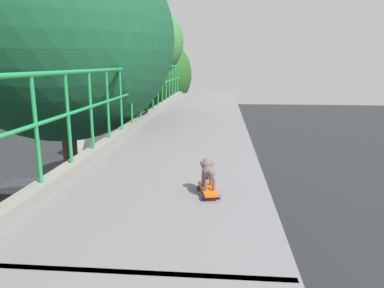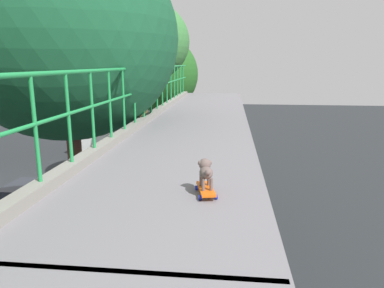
% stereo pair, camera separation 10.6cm
% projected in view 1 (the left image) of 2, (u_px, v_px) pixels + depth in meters
% --- Properties ---
extents(overpass_deck, '(2.54, 29.27, 0.42)m').
position_uv_depth(overpass_deck, '(123.00, 282.00, 2.67)').
color(overpass_deck, slate).
rests_on(overpass_deck, bridge_pier).
extents(car_red_taxi_fifth, '(2.02, 4.43, 1.55)m').
position_uv_depth(car_red_taxi_fifth, '(48.00, 237.00, 13.26)').
color(car_red_taxi_fifth, red).
rests_on(car_red_taxi_fifth, ground).
extents(car_grey_sixth, '(1.98, 4.56, 1.41)m').
position_uv_depth(car_grey_sixth, '(15.00, 203.00, 16.43)').
color(car_grey_sixth, slate).
rests_on(car_grey_sixth, ground).
extents(city_bus, '(2.65, 11.08, 3.28)m').
position_uv_depth(city_bus, '(111.00, 123.00, 31.17)').
color(city_bus, white).
rests_on(city_bus, ground).
extents(roadside_tree_mid, '(5.41, 5.41, 10.03)m').
position_uv_depth(roadside_tree_mid, '(61.00, 39.00, 8.48)').
color(roadside_tree_mid, brown).
rests_on(roadside_tree_mid, ground).
extents(roadside_tree_far, '(4.82, 4.82, 10.07)m').
position_uv_depth(roadside_tree_far, '(135.00, 43.00, 17.43)').
color(roadside_tree_far, '#4F4323').
rests_on(roadside_tree_far, ground).
extents(roadside_tree_farthest, '(4.89, 4.89, 8.72)m').
position_uv_depth(roadside_tree_farthest, '(154.00, 75.00, 22.73)').
color(roadside_tree_farthest, '#4C3121').
rests_on(roadside_tree_farthest, ground).
extents(toy_skateboard, '(0.27, 0.48, 0.08)m').
position_uv_depth(toy_skateboard, '(208.00, 189.00, 3.85)').
color(toy_skateboard, '#EE5C11').
rests_on(toy_skateboard, overpass_deck).
extents(small_dog, '(0.19, 0.33, 0.30)m').
position_uv_depth(small_dog, '(208.00, 170.00, 3.83)').
color(small_dog, '#685652').
rests_on(small_dog, toy_skateboard).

